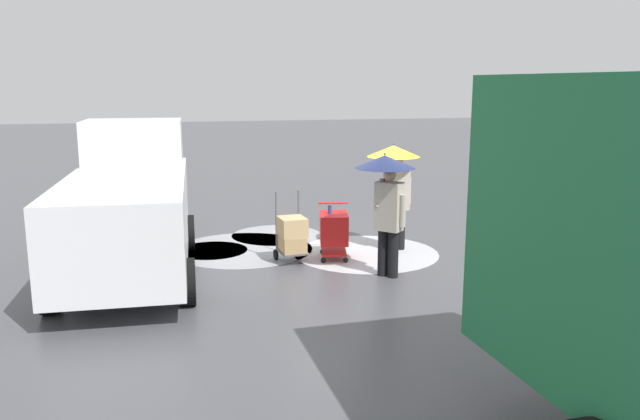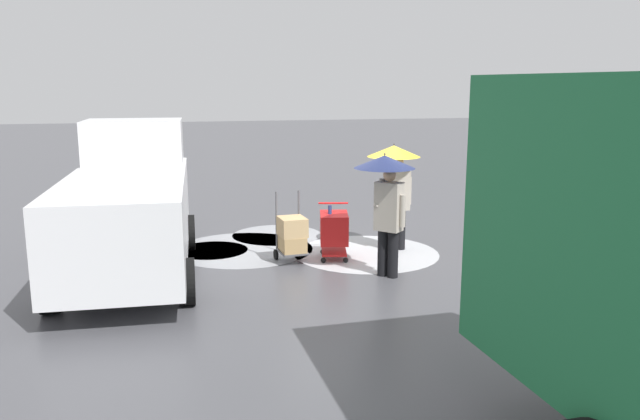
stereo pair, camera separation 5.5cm
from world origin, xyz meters
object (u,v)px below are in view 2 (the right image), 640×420
Objects in this scene: cargo_van_parked_right at (129,207)px; pedestrian_black_side at (387,187)px; pedestrian_pink_side at (395,172)px; shopping_cart_vendor at (334,229)px; hand_dolly_boxes at (292,235)px.

cargo_van_parked_right is 2.52× the size of pedestrian_black_side.
pedestrian_pink_side is at bearing -114.78° from pedestrian_black_side.
shopping_cart_vendor is 1.70m from pedestrian_pink_side.
pedestrian_pink_side is at bearing -169.18° from hand_dolly_boxes.
cargo_van_parked_right is 5.07m from pedestrian_pink_side.
hand_dolly_boxes is at bearing -39.88° from pedestrian_black_side.
pedestrian_pink_side and pedestrian_black_side have the same top height.
shopping_cart_vendor is at bearing -179.17° from cargo_van_parked_right.
pedestrian_pink_side reaches higher than hand_dolly_boxes.
hand_dolly_boxes reaches higher than shopping_cart_vendor.
shopping_cart_vendor is at bearing 13.52° from pedestrian_pink_side.
cargo_van_parked_right reaches higher than hand_dolly_boxes.
shopping_cart_vendor is 0.83m from hand_dolly_boxes.
cargo_van_parked_right is at bearing -0.77° from hand_dolly_boxes.
shopping_cart_vendor is at bearing -65.19° from pedestrian_black_side.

